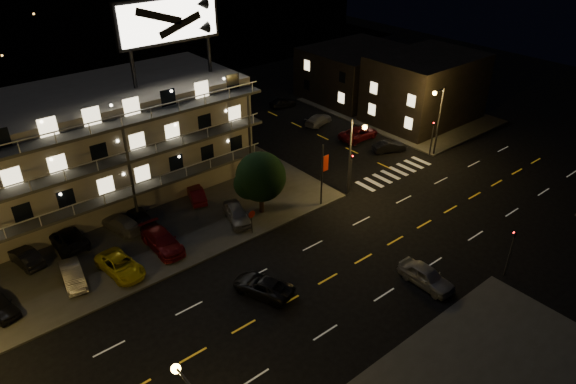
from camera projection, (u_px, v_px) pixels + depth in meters
ground at (346, 269)px, 40.99m from camera, size 140.00×140.00×0.00m
curb_nw at (81, 223)px, 46.59m from camera, size 44.00×24.00×0.15m
curb_ne at (397, 110)px, 70.76m from camera, size 16.00×24.00×0.15m
motel at (97, 144)px, 48.75m from camera, size 28.00×13.80×18.10m
side_bldg_front at (425, 88)px, 65.99m from camera, size 14.06×10.00×8.50m
side_bldg_back at (357, 72)px, 74.36m from camera, size 14.06×12.00×7.00m
hill_backdrop at (0, 3)px, 77.75m from camera, size 120.00×25.00×24.00m
streetlight_nc at (353, 150)px, 48.45m from camera, size 0.44×1.92×8.00m
streetlight_ne at (438, 115)px, 56.18m from camera, size 1.92×0.44×8.00m
signal_nw at (351, 169)px, 50.30m from camera, size 0.20×0.27×4.60m
signal_sw at (511, 249)px, 38.97m from camera, size 0.20×0.27×4.60m
signal_ne at (433, 135)px, 57.44m from camera, size 0.27×0.20×4.60m
banner_north at (323, 173)px, 47.65m from camera, size 0.83×0.16×6.40m
stop_sign at (252, 218)px, 44.19m from camera, size 0.91×0.11×2.61m
tree at (260, 178)px, 46.26m from camera, size 4.78×4.60×6.01m
lot_car_1 at (73, 275)px, 39.00m from camera, size 2.04×4.25×1.34m
lot_car_2 at (120, 265)px, 40.04m from camera, size 2.77×5.01×1.33m
lot_car_3 at (162, 241)px, 42.76m from camera, size 2.17×5.19×1.50m
lot_car_4 at (237, 214)px, 46.37m from camera, size 2.99×4.66×1.48m
lot_car_5 at (25, 257)px, 40.99m from camera, size 2.19×4.30×1.35m
lot_car_6 at (66, 237)px, 43.27m from camera, size 2.58×5.38×1.48m
lot_car_7 at (122, 223)px, 45.18m from camera, size 2.72×4.78×1.31m
lot_car_8 at (141, 218)px, 45.87m from camera, size 2.08×4.24×1.39m
lot_car_9 at (196, 194)px, 49.57m from camera, size 2.53×4.13×1.29m
side_car_0 at (389, 147)px, 59.28m from camera, size 4.04×2.71×1.26m
side_car_1 at (359, 133)px, 62.32m from camera, size 5.24×2.42×1.46m
side_car_2 at (318, 120)px, 66.29m from camera, size 4.78×2.85×1.30m
side_car_3 at (283, 102)px, 71.75m from camera, size 4.00×2.13×1.29m
road_car_east at (426, 276)px, 38.99m from camera, size 1.84×4.54×1.55m
road_car_west at (263, 286)px, 38.18m from camera, size 3.75×5.17×1.31m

